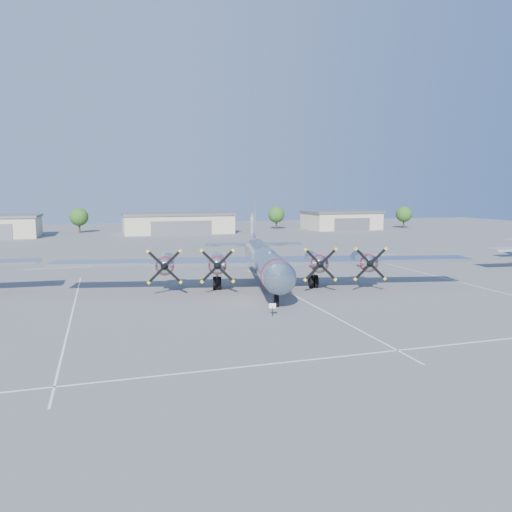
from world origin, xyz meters
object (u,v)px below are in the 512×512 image
object	(u,v)px
hangar_east	(341,220)
tree_far_east	(404,214)
hangar_center	(178,223)
tree_east	(276,215)
main_bomber_b29	(264,285)
tree_west	(79,217)
info_placard	(272,307)

from	to	relation	value
hangar_east	tree_far_east	xyz separation A→B (m)	(20.00, -1.96, 1.51)
hangar_center	tree_far_east	xyz separation A→B (m)	(68.00, -1.96, 1.51)
tree_east	main_bomber_b29	xyz separation A→B (m)	(-31.34, -84.34, -4.22)
tree_west	tree_far_east	xyz separation A→B (m)	(93.00, -10.00, 0.00)
tree_west	tree_east	xyz separation A→B (m)	(55.00, -2.00, 0.00)
tree_west	tree_east	bearing A→B (deg)	-2.08
tree_far_east	tree_west	bearing A→B (deg)	173.86
hangar_east	main_bomber_b29	xyz separation A→B (m)	(-49.34, -78.30, -2.71)
hangar_center	tree_far_east	world-z (taller)	tree_far_east
hangar_center	tree_far_east	distance (m)	68.05
hangar_center	tree_west	world-z (taller)	tree_west
info_placard	hangar_east	bearing A→B (deg)	81.90
tree_far_east	info_placard	bearing A→B (deg)	-128.96
hangar_east	tree_east	xyz separation A→B (m)	(-18.00, 6.04, 1.51)
hangar_center	main_bomber_b29	bearing A→B (deg)	-90.98
hangar_east	info_placard	size ratio (longest dim) A/B	17.90
hangar_center	info_placard	size ratio (longest dim) A/B	24.85
hangar_east	tree_west	xyz separation A→B (m)	(-73.00, 8.04, 1.51)
tree_west	tree_east	world-z (taller)	same
hangar_east	tree_east	distance (m)	19.04
hangar_east	tree_east	world-z (taller)	tree_east
hangar_east	tree_east	bearing A→B (deg)	161.46
tree_east	info_placard	xyz separation A→B (m)	(-35.12, -98.42, -3.41)
tree_east	tree_far_east	bearing A→B (deg)	-11.89
hangar_east	main_bomber_b29	world-z (taller)	hangar_east
hangar_east	tree_west	distance (m)	73.46
tree_west	info_placard	bearing A→B (deg)	-78.80
tree_far_east	main_bomber_b29	distance (m)	103.22
main_bomber_b29	info_placard	size ratio (longest dim) A/B	40.35
tree_east	info_placard	bearing A→B (deg)	-109.64
info_placard	main_bomber_b29	bearing A→B (deg)	96.80
hangar_center	tree_east	distance (m)	30.64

